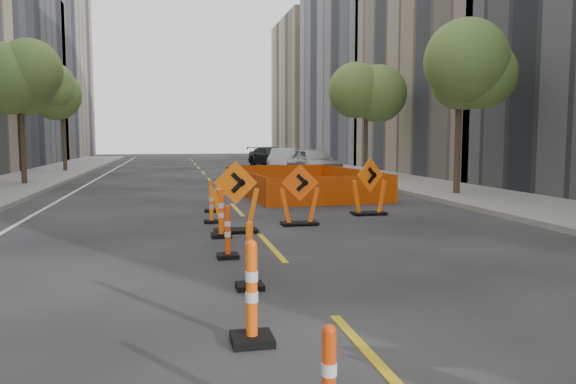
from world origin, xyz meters
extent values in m
plane|color=black|center=(0.00, 0.00, 0.00)|extent=(140.00, 140.00, 0.00)
cube|color=gray|center=(9.00, 12.00, 0.07)|extent=(4.00, 90.00, 0.15)
cube|color=gray|center=(-17.00, 55.60, 10.00)|extent=(12.00, 20.00, 20.00)
cube|color=gray|center=(17.00, 23.80, 7.00)|extent=(12.00, 16.00, 14.00)
cube|color=gray|center=(17.00, 40.20, 10.00)|extent=(12.00, 18.00, 20.00)
cube|color=tan|center=(17.00, 58.60, 8.00)|extent=(12.00, 14.00, 16.00)
cylinder|color=#382B1E|center=(-8.40, 20.00, 1.57)|extent=(0.24, 0.24, 3.15)
sphere|color=#547933|center=(-8.40, 20.00, 4.55)|extent=(2.80, 2.80, 2.80)
cylinder|color=#382B1E|center=(-8.40, 30.00, 1.57)|extent=(0.24, 0.24, 3.15)
sphere|color=#547933|center=(-8.40, 30.00, 4.55)|extent=(2.80, 2.80, 2.80)
cylinder|color=#382B1E|center=(8.40, 12.00, 1.57)|extent=(0.24, 0.24, 3.15)
sphere|color=#547933|center=(8.40, 12.00, 4.55)|extent=(2.80, 2.80, 2.80)
cylinder|color=#382B1E|center=(8.40, 22.00, 1.57)|extent=(0.24, 0.24, 3.15)
sphere|color=#547933|center=(8.40, 22.00, 4.55)|extent=(2.80, 2.80, 2.80)
imported|color=#B4B4B6|center=(5.92, 23.59, 0.82)|extent=(2.57, 5.03, 1.64)
imported|color=#AAACB0|center=(5.26, 28.89, 0.75)|extent=(2.93, 4.85, 1.51)
imported|color=black|center=(5.67, 35.68, 0.74)|extent=(3.68, 5.48, 1.47)
camera|label=1|loc=(-1.94, -6.97, 2.20)|focal=35.00mm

